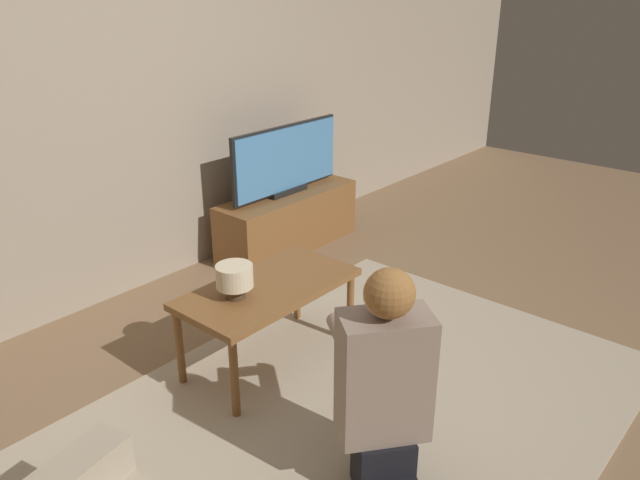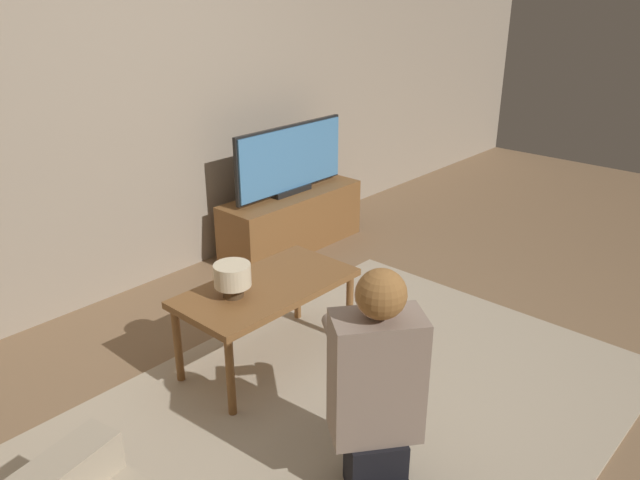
{
  "view_description": "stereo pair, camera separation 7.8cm",
  "coord_description": "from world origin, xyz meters",
  "px_view_note": "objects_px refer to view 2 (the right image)",
  "views": [
    {
      "loc": [
        -1.97,
        -1.42,
        1.89
      ],
      "look_at": [
        0.42,
        0.63,
        0.57
      ],
      "focal_mm": 35.0,
      "sensor_mm": 36.0,
      "label": 1
    },
    {
      "loc": [
        -1.92,
        -1.48,
        1.89
      ],
      "look_at": [
        0.42,
        0.63,
        0.57
      ],
      "focal_mm": 35.0,
      "sensor_mm": 36.0,
      "label": 2
    }
  ],
  "objects_px": {
    "table_lamp": "(233,277)",
    "coffee_table": "(267,294)",
    "tv": "(291,159)",
    "person_kneeling": "(377,390)"
  },
  "relations": [
    {
      "from": "coffee_table",
      "to": "table_lamp",
      "type": "xyz_separation_m",
      "value": [
        -0.19,
        0.03,
        0.15
      ]
    },
    {
      "from": "tv",
      "to": "table_lamp",
      "type": "xyz_separation_m",
      "value": [
        -1.38,
        -0.96,
        -0.12
      ]
    },
    {
      "from": "tv",
      "to": "person_kneeling",
      "type": "relative_size",
      "value": 1.08
    },
    {
      "from": "table_lamp",
      "to": "coffee_table",
      "type": "bearing_deg",
      "value": -8.0
    },
    {
      "from": "tv",
      "to": "coffee_table",
      "type": "xyz_separation_m",
      "value": [
        -1.18,
        -0.99,
        -0.28
      ]
    },
    {
      "from": "table_lamp",
      "to": "person_kneeling",
      "type": "bearing_deg",
      "value": -98.38
    },
    {
      "from": "tv",
      "to": "table_lamp",
      "type": "distance_m",
      "value": 1.68
    },
    {
      "from": "coffee_table",
      "to": "table_lamp",
      "type": "bearing_deg",
      "value": 172.0
    },
    {
      "from": "coffee_table",
      "to": "table_lamp",
      "type": "height_order",
      "value": "table_lamp"
    },
    {
      "from": "coffee_table",
      "to": "person_kneeling",
      "type": "bearing_deg",
      "value": -109.52
    }
  ]
}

